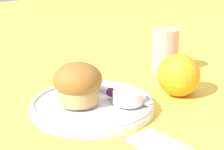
% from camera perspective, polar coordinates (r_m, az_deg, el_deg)
% --- Properties ---
extents(ground_plane, '(3.00, 3.00, 0.00)m').
position_cam_1_polar(ground_plane, '(0.68, -2.02, -5.38)').
color(ground_plane, gold).
extents(plate, '(0.22, 0.22, 0.02)m').
position_cam_1_polar(plate, '(0.67, -3.01, -4.60)').
color(plate, white).
rests_on(plate, ground_plane).
extents(muffin, '(0.09, 0.09, 0.07)m').
position_cam_1_polar(muffin, '(0.65, -5.24, -1.28)').
color(muffin, tan).
rests_on(muffin, plate).
extents(cream_ramekin, '(0.05, 0.05, 0.02)m').
position_cam_1_polar(cream_ramekin, '(0.65, 2.48, -3.28)').
color(cream_ramekin, silver).
rests_on(cream_ramekin, plate).
extents(berry_pair, '(0.03, 0.02, 0.02)m').
position_cam_1_polar(berry_pair, '(0.68, 0.03, -2.72)').
color(berry_pair, '#4C194C').
rests_on(berry_pair, plate).
extents(butter_knife, '(0.15, 0.04, 0.00)m').
position_cam_1_polar(butter_knife, '(0.69, 1.01, -2.81)').
color(butter_knife, '#B7B7BC').
rests_on(butter_knife, plate).
extents(orange_fruit, '(0.08, 0.08, 0.08)m').
position_cam_1_polar(orange_fruit, '(0.74, 10.12, -0.02)').
color(orange_fruit, orange).
rests_on(orange_fruit, ground_plane).
extents(juice_glass, '(0.06, 0.06, 0.10)m').
position_cam_1_polar(juice_glass, '(0.87, 8.10, 3.60)').
color(juice_glass, '#E5998C').
rests_on(juice_glass, ground_plane).
extents(folded_napkin, '(0.10, 0.06, 0.01)m').
position_cam_1_polar(folded_napkin, '(0.56, 7.62, -10.55)').
color(folded_napkin, white).
rests_on(folded_napkin, ground_plane).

